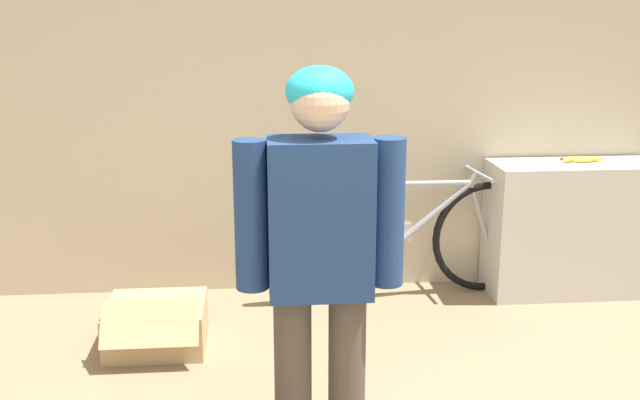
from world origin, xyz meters
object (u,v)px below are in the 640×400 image
at_px(banana, 582,159).
at_px(cardboard_box, 157,325).
at_px(person, 320,247).
at_px(bicycle, 408,238).

height_order(banana, cardboard_box, banana).
xyz_separation_m(person, banana, (1.77, 1.81, -0.08)).
bearing_deg(cardboard_box, bicycle, 22.13).
relative_size(person, cardboard_box, 2.90).
distance_m(bicycle, banana, 1.17).
distance_m(banana, cardboard_box, 2.70).
xyz_separation_m(person, cardboard_box, (-0.76, 1.20, -0.80)).
height_order(bicycle, banana, banana).
distance_m(bicycle, cardboard_box, 1.60).
height_order(person, bicycle, person).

